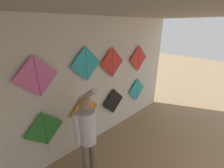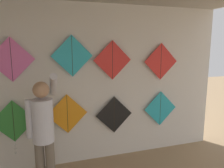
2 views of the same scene
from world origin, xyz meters
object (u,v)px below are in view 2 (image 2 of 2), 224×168
Objects in this scene: kite_5 at (72,56)px; kite_7 at (161,62)px; kite_1 at (67,114)px; kite_3 at (160,108)px; shopkeeper at (43,128)px; kite_4 at (11,59)px; kite_6 at (112,60)px; kite_0 at (14,123)px; kite_2 at (114,115)px.

kite_7 is at bearing 0.00° from kite_5.
kite_1 reaches higher than kite_3.
shopkeeper is 2.51× the size of kite_1.
kite_5 reaches higher than kite_3.
kite_4 is (-0.81, 0.00, 0.95)m from kite_1.
kite_6 is at bearing 180.00° from kite_3.
kite_0 is 1.30× the size of kite_3.
kite_5 reaches higher than shopkeeper.
kite_7 is at bearing 180.00° from kite_3.
kite_0 is 1.30× the size of kite_5.
kite_5 is (0.11, 0.00, 0.98)m from kite_1.
shopkeeper is 0.82m from kite_0.
kite_3 is (1.80, 0.00, -0.07)m from kite_1.
kite_0 is 1.30× the size of kite_6.
kite_2 is at bearing 0.00° from kite_6.
kite_0 is 1.70m from kite_2.
kite_0 is at bearing -179.99° from kite_3.
kite_6 is at bearing 180.00° from kite_7.
kite_4 is (0.04, 0.00, 1.01)m from kite_0.
shopkeeper reaches higher than kite_0.
kite_3 reaches higher than kite_2.
kite_1 is 1.00× the size of kite_4.
kite_4 is 2.59m from kite_7.
kite_1 is 1.00× the size of kite_3.
kite_6 is (0.81, 0.00, 0.90)m from kite_1.
kite_3 is (0.96, 0.00, 0.03)m from kite_2.
kite_0 is 1.30× the size of kite_2.
kite_4 reaches higher than kite_1.
kite_5 is at bearing 180.00° from kite_6.
kite_7 is (2.18, 0.67, 0.81)m from shopkeeper.
shopkeeper is 1.93× the size of kite_0.
kite_7 is at bearing 28.67° from shopkeeper.
shopkeeper reaches higher than kite_3.
kite_7 is at bearing 0.00° from kite_4.
shopkeeper is 2.51× the size of kite_2.
kite_1 is at bearing 0.04° from kite_0.
shopkeeper is at bearing -151.68° from kite_2.
shopkeeper is 2.51× the size of kite_6.
kite_4 is at bearing 180.00° from kite_7.
kite_0 is at bearing -179.96° from kite_1.
kite_1 is 1.00× the size of kite_2.
kite_5 is at bearing 180.00° from kite_2.
kite_0 is 1.43m from kite_5.
kite_0 is at bearing -179.98° from kite_2.
kite_6 reaches higher than kite_3.
kite_2 is at bearing 39.84° from shopkeeper.
kite_4 is at bearing 180.00° from kite_5.
kite_0 is at bearing 135.53° from shopkeeper.
kite_4 is at bearing 180.00° from kite_3.
kite_2 is at bearing 180.00° from kite_3.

